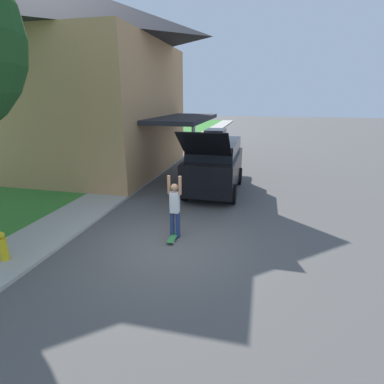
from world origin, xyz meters
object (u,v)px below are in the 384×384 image
at_px(fire_hydrant, 3,246).
at_px(suv_parked, 215,165).
at_px(skateboard, 173,237).
at_px(skateboarder, 175,207).
at_px(car_down_street, 215,138).

bearing_deg(fire_hydrant, suv_parked, 60.14).
height_order(suv_parked, skateboard, suv_parked).
relative_size(suv_parked, fire_hydrant, 6.99).
distance_m(suv_parked, skateboarder, 4.72).
bearing_deg(skateboarder, fire_hydrant, -147.24).
height_order(suv_parked, car_down_street, suv_parked).
distance_m(suv_parked, skateboard, 5.02).
height_order(skateboard, fire_hydrant, fire_hydrant).
distance_m(car_down_street, skateboard, 17.27).
bearing_deg(suv_parked, car_down_street, 98.73).
relative_size(suv_parked, car_down_street, 1.15).
distance_m(skateboarder, skateboard, 0.89).
relative_size(car_down_street, skateboarder, 2.46).
height_order(suv_parked, fire_hydrant, suv_parked).
relative_size(suv_parked, skateboarder, 2.83).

